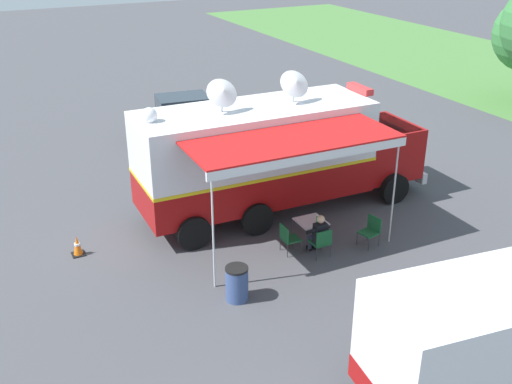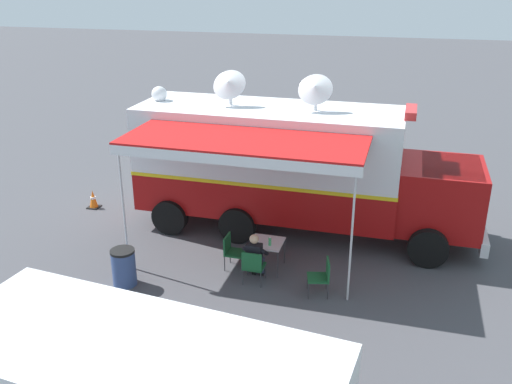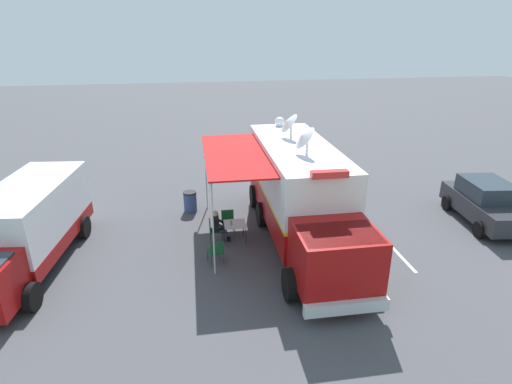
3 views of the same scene
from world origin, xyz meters
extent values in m
plane|color=#47474C|center=(0.00, 0.00, 0.00)|extent=(100.00, 100.00, 0.00)
cube|color=silver|center=(-3.20, 1.39, 0.00)|extent=(0.22, 4.80, 0.01)
cube|color=#9E0F0F|center=(0.00, 0.00, 1.15)|extent=(2.65, 7.25, 1.10)
cube|color=white|center=(0.00, 0.00, 2.55)|extent=(2.65, 7.25, 1.70)
cube|color=yellow|center=(0.00, 0.00, 1.70)|extent=(2.67, 7.27, 0.10)
cube|color=#9E0F0F|center=(0.10, 4.65, 1.45)|extent=(2.34, 2.15, 1.70)
cube|color=#28333D|center=(0.10, 4.85, 1.95)|extent=(2.18, 1.52, 0.70)
cube|color=silver|center=(0.12, 5.78, 0.55)|extent=(2.38, 0.25, 0.36)
cylinder|color=black|center=(-1.15, 4.48, 0.50)|extent=(0.32, 1.01, 1.00)
cylinder|color=black|center=(1.34, 4.42, 0.50)|extent=(0.32, 1.01, 1.00)
cylinder|color=black|center=(-1.26, -0.51, 0.50)|extent=(0.32, 1.01, 1.00)
cylinder|color=black|center=(1.24, -0.57, 0.50)|extent=(0.32, 1.01, 1.00)
cylinder|color=black|center=(-1.30, -2.49, 0.50)|extent=(0.32, 1.01, 1.00)
cylinder|color=black|center=(1.20, -2.55, 0.50)|extent=(0.32, 1.01, 1.00)
cube|color=white|center=(0.00, 0.00, 3.45)|extent=(2.65, 7.25, 0.10)
cube|color=red|center=(0.08, 3.70, 3.62)|extent=(1.11, 0.30, 0.20)
cylinder|color=silver|center=(-0.02, -1.08, 3.73)|extent=(0.10, 0.10, 0.45)
cone|color=silver|center=(0.13, -1.08, 4.13)|extent=(0.74, 0.92, 0.81)
cylinder|color=silver|center=(0.03, 1.26, 3.73)|extent=(0.10, 0.10, 0.45)
cone|color=silver|center=(0.18, 1.26, 4.13)|extent=(0.74, 0.92, 0.81)
sphere|color=white|center=(-0.07, -3.20, 3.68)|extent=(0.44, 0.44, 0.44)
cube|color=red|center=(2.35, -0.05, 3.25)|extent=(2.32, 5.81, 0.06)
cube|color=white|center=(3.41, -0.07, 3.11)|extent=(0.20, 5.76, 0.24)
cylinder|color=silver|center=(3.41, 2.66, 1.63)|extent=(0.05, 0.05, 3.25)
cylinder|color=silver|center=(3.29, -2.80, 1.63)|extent=(0.05, 0.05, 3.25)
cube|color=silver|center=(2.47, 0.55, 0.71)|extent=(0.82, 0.82, 0.03)
cylinder|color=#333338|center=(2.11, 0.93, 0.35)|extent=(0.03, 0.03, 0.70)
cylinder|color=#333338|center=(2.85, 0.91, 0.35)|extent=(0.03, 0.03, 0.70)
cylinder|color=#333338|center=(2.09, 0.19, 0.35)|extent=(0.03, 0.03, 0.70)
cylinder|color=#333338|center=(2.83, 0.17, 0.35)|extent=(0.03, 0.03, 0.70)
cylinder|color=#3F9959|center=(2.61, 0.66, 0.83)|extent=(0.07, 0.07, 0.20)
cylinder|color=white|center=(2.61, 0.66, 0.94)|extent=(0.04, 0.04, 0.02)
cube|color=#19562D|center=(3.17, 0.42, 0.42)|extent=(0.49, 0.49, 0.04)
cube|color=#19562D|center=(3.39, 0.41, 0.65)|extent=(0.05, 0.48, 0.44)
cylinder|color=#333338|center=(2.94, 0.20, 0.21)|extent=(0.02, 0.02, 0.42)
cylinder|color=#333338|center=(2.95, 0.64, 0.21)|extent=(0.02, 0.02, 0.42)
cylinder|color=#333338|center=(3.38, 0.19, 0.21)|extent=(0.02, 0.02, 0.42)
cylinder|color=#333338|center=(3.39, 0.63, 0.21)|extent=(0.02, 0.02, 0.42)
cube|color=#19562D|center=(2.64, -0.20, 0.42)|extent=(0.49, 0.49, 0.04)
cube|color=#19562D|center=(2.63, -0.42, 0.65)|extent=(0.48, 0.05, 0.44)
cylinder|color=#333338|center=(2.42, 0.03, 0.21)|extent=(0.02, 0.02, 0.42)
cylinder|color=#333338|center=(2.86, 0.02, 0.21)|extent=(0.02, 0.02, 0.42)
cylinder|color=#333338|center=(2.41, -0.41, 0.21)|extent=(0.02, 0.02, 0.42)
cylinder|color=#333338|center=(2.85, -0.42, 0.21)|extent=(0.02, 0.02, 0.42)
cube|color=#19562D|center=(3.33, 1.96, 0.42)|extent=(0.57, 0.57, 0.04)
cube|color=#19562D|center=(3.28, 2.17, 0.65)|extent=(0.48, 0.15, 0.44)
cylinder|color=#333338|center=(3.59, 1.79, 0.21)|extent=(0.02, 0.02, 0.42)
cylinder|color=#333338|center=(3.16, 1.70, 0.21)|extent=(0.02, 0.02, 0.42)
cylinder|color=#333338|center=(3.49, 2.22, 0.21)|extent=(0.02, 0.02, 0.42)
cylinder|color=#333338|center=(3.06, 2.13, 0.21)|extent=(0.02, 0.02, 0.42)
cube|color=black|center=(3.17, 0.42, 0.72)|extent=(0.25, 0.37, 0.56)
sphere|color=tan|center=(3.17, 0.42, 1.14)|extent=(0.22, 0.22, 0.22)
cylinder|color=black|center=(3.04, 0.19, 0.76)|extent=(0.43, 0.10, 0.34)
cylinder|color=black|center=(3.05, 0.65, 0.76)|extent=(0.43, 0.10, 0.34)
cylinder|color=#2D334C|center=(2.99, 0.32, 0.44)|extent=(0.38, 0.14, 0.13)
cylinder|color=#2D334C|center=(2.81, 0.32, 0.21)|extent=(0.11, 0.11, 0.42)
cube|color=black|center=(2.75, 0.32, 0.04)|extent=(0.24, 0.11, 0.07)
cylinder|color=#2D334C|center=(2.99, 0.52, 0.44)|extent=(0.38, 0.14, 0.13)
cylinder|color=#2D334C|center=(2.81, 0.52, 0.21)|extent=(0.11, 0.11, 0.42)
cube|color=black|center=(2.75, 0.52, 0.04)|extent=(0.24, 0.11, 0.07)
cylinder|color=#384C7F|center=(4.05, -2.52, 0.42)|extent=(0.56, 0.56, 0.85)
cylinder|color=black|center=(4.05, -2.52, 0.88)|extent=(0.57, 0.57, 0.06)
cube|color=black|center=(0.10, -5.59, 0.01)|extent=(0.36, 0.36, 0.03)
cone|color=orange|center=(0.10, -5.59, 0.31)|extent=(0.26, 0.26, 0.55)
cylinder|color=white|center=(0.10, -5.59, 0.33)|extent=(0.17, 0.17, 0.06)
cube|color=white|center=(9.34, 0.50, 1.60)|extent=(2.72, 5.42, 2.20)
cube|color=#9E0F0F|center=(9.34, 0.50, 0.75)|extent=(2.74, 5.44, 0.50)
cylinder|color=black|center=(8.67, 3.61, 0.42)|extent=(0.36, 0.87, 0.84)
cylinder|color=black|center=(8.13, -0.79, 0.42)|extent=(0.36, 0.87, 0.84)
cylinder|color=black|center=(10.21, -1.04, 0.42)|extent=(0.36, 0.87, 0.84)
cube|color=#2D2D33|center=(-7.89, 0.73, 0.70)|extent=(2.33, 4.40, 0.76)
cube|color=#28333D|center=(-7.91, 0.58, 1.42)|extent=(1.86, 2.29, 0.68)
cylinder|color=black|center=(-6.83, 1.90, 0.32)|extent=(0.30, 0.66, 0.64)
cylinder|color=black|center=(-8.95, -0.45, 0.32)|extent=(0.30, 0.66, 0.64)
cylinder|color=black|center=(-7.17, -0.68, 0.32)|extent=(0.30, 0.66, 0.64)
camera|label=1|loc=(15.47, -7.74, 8.72)|focal=42.58mm
camera|label=2|loc=(14.43, 3.36, 6.98)|focal=39.24mm
camera|label=3|loc=(4.11, 14.32, 7.51)|focal=28.90mm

